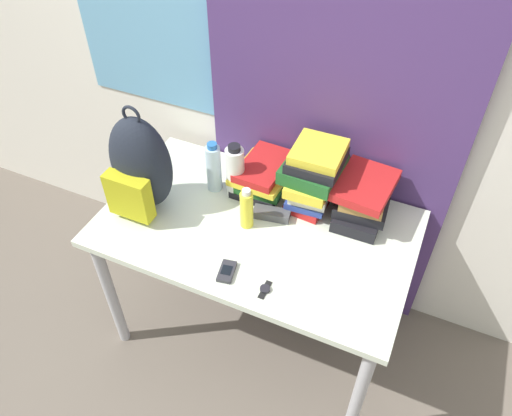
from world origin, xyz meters
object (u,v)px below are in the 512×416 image
water_bottle (214,168)px  sunscreen_bottle (247,209)px  book_stack_right (363,200)px  sports_bottle (235,172)px  book_stack_left (263,176)px  sunglasses_case (272,214)px  cell_phone (227,271)px  book_stack_center (314,175)px  backpack (140,167)px  wristwatch (265,289)px

water_bottle → sunscreen_bottle: 0.26m
book_stack_right → sports_bottle: size_ratio=1.13×
book_stack_left → sunglasses_case: 0.19m
sports_bottle → cell_phone: (0.16, -0.40, -0.11)m
book_stack_center → backpack: bearing=-154.8°
book_stack_right → cell_phone: size_ratio=2.70×
backpack → book_stack_left: 0.51m
sunscreen_bottle → sunglasses_case: bearing=47.0°
book_stack_right → sunscreen_bottle: sunscreen_bottle is taller
sunscreen_bottle → sunglasses_case: size_ratio=1.19×
book_stack_left → sports_bottle: 0.13m
water_bottle → sports_bottle: size_ratio=0.94×
book_stack_center → cell_phone: bearing=-107.8°
cell_phone → backpack: bearing=157.7°
wristwatch → sunglasses_case: bearing=109.2°
book_stack_left → sports_bottle: size_ratio=1.10×
backpack → book_stack_left: bearing=36.2°
backpack → wristwatch: backpack is taller
book_stack_center → book_stack_right: size_ratio=1.01×
sunglasses_case → wristwatch: sunglasses_case is taller
sunglasses_case → book_stack_center: bearing=52.0°
book_stack_center → sunglasses_case: 0.23m
book_stack_center → sunglasses_case: bearing=-128.0°
water_bottle → wristwatch: 0.59m
sports_bottle → sunglasses_case: size_ratio=1.61×
water_bottle → backpack: bearing=-135.5°
backpack → book_stack_right: backpack is taller
wristwatch → book_stack_left: bearing=114.5°
sunscreen_bottle → book_stack_center: bearing=50.2°
book_stack_center → sunscreen_bottle: book_stack_center is taller
sunscreen_bottle → book_stack_right: bearing=29.8°
book_stack_right → sunglasses_case: bearing=-155.2°
book_stack_left → backpack: bearing=-143.8°
book_stack_center → book_stack_right: book_stack_center is taller
book_stack_left → wristwatch: size_ratio=3.40×
sunscreen_bottle → sunglasses_case: 0.13m
book_stack_left → cell_phone: bearing=-82.0°
water_bottle → sunglasses_case: size_ratio=1.51×
book_stack_center → sports_bottle: size_ratio=1.14×
book_stack_right → wristwatch: book_stack_right is taller
book_stack_center → book_stack_right: bearing=0.3°
sports_bottle → water_bottle: bearing=-176.6°
book_stack_left → sunscreen_bottle: bearing=-82.3°
water_bottle → sunscreen_bottle: size_ratio=1.27×
book_stack_center → sunscreen_bottle: 0.31m
sunscreen_bottle → cell_phone: (0.04, -0.25, -0.08)m
water_bottle → sports_bottle: sports_bottle is taller
book_stack_right → sunglasses_case: 0.37m
cell_phone → wristwatch: 0.16m
sports_bottle → cell_phone: sports_bottle is taller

